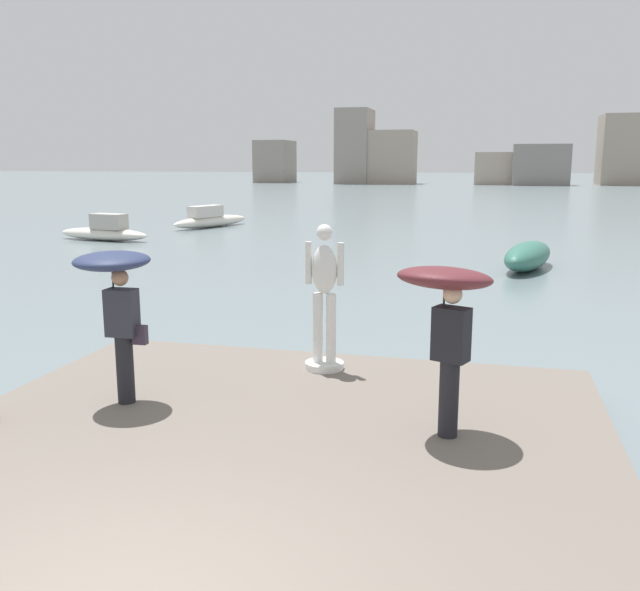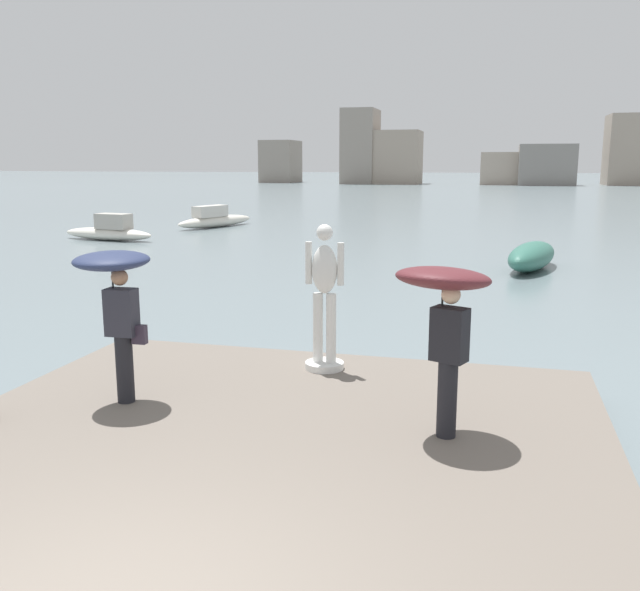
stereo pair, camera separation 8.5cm
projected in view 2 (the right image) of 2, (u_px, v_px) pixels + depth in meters
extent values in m
plane|color=slate|center=(458.00, 218.00, 42.50)|extent=(400.00, 400.00, 0.00)
cube|color=#70665B|center=(215.00, 515.00, 6.30)|extent=(7.68, 9.80, 0.40)
cylinder|color=white|center=(324.00, 365.00, 10.11)|extent=(0.58, 0.58, 0.10)
cylinder|color=white|center=(318.00, 328.00, 10.03)|extent=(0.15, 0.15, 1.04)
cylinder|color=white|center=(331.00, 328.00, 9.98)|extent=(0.15, 0.15, 1.04)
ellipsoid|color=white|center=(325.00, 269.00, 9.83)|extent=(0.38, 0.26, 0.71)
sphere|color=white|center=(325.00, 232.00, 9.73)|extent=(0.24, 0.24, 0.24)
cylinder|color=white|center=(309.00, 263.00, 9.87)|extent=(0.10, 0.10, 0.62)
cylinder|color=white|center=(341.00, 264.00, 9.76)|extent=(0.10, 0.10, 0.62)
cylinder|color=black|center=(125.00, 369.00, 8.63)|extent=(0.22, 0.22, 0.88)
cube|color=#2D2D38|center=(122.00, 312.00, 8.49)|extent=(0.39, 0.25, 0.60)
sphere|color=#A87A5B|center=(119.00, 277.00, 8.41)|extent=(0.21, 0.21, 0.21)
cylinder|color=#262626|center=(113.00, 286.00, 8.49)|extent=(0.02, 0.02, 0.54)
ellipsoid|color=navy|center=(111.00, 261.00, 8.43)|extent=(0.97, 0.98, 0.25)
cube|color=#332838|center=(139.00, 334.00, 8.52)|extent=(0.18, 0.11, 0.24)
cylinder|color=black|center=(447.00, 399.00, 7.53)|extent=(0.22, 0.22, 0.88)
cube|color=black|center=(449.00, 334.00, 7.39)|extent=(0.44, 0.36, 0.60)
sphere|color=beige|center=(451.00, 295.00, 7.31)|extent=(0.21, 0.21, 0.21)
cylinder|color=#262626|center=(442.00, 306.00, 7.44)|extent=(0.02, 0.02, 0.50)
ellipsoid|color=#5B2328|center=(443.00, 278.00, 7.38)|extent=(1.37, 1.38, 0.36)
ellipsoid|color=#336B5B|center=(532.00, 256.00, 21.93)|extent=(2.18, 4.22, 0.90)
ellipsoid|color=silver|center=(108.00, 234.00, 30.35)|extent=(4.75, 1.64, 0.57)
cube|color=#B2ADA3|center=(114.00, 221.00, 30.11)|extent=(1.65, 0.96, 0.68)
ellipsoid|color=silver|center=(216.00, 221.00, 36.53)|extent=(2.76, 5.53, 0.62)
cube|color=beige|center=(210.00, 211.00, 36.08)|extent=(1.37, 2.20, 0.60)
cube|color=gray|center=(281.00, 162.00, 119.22)|extent=(5.65, 7.88, 7.22)
cube|color=gray|center=(360.00, 147.00, 111.48)|extent=(5.34, 7.90, 11.99)
cube|color=gray|center=(393.00, 157.00, 110.75)|extent=(9.01, 7.90, 8.49)
cube|color=#A89989|center=(503.00, 168.00, 106.94)|extent=(6.69, 5.66, 5.02)
cube|color=gray|center=(547.00, 165.00, 103.52)|extent=(8.35, 6.24, 6.17)
cube|color=gray|center=(636.00, 150.00, 103.81)|extent=(8.75, 7.75, 10.67)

